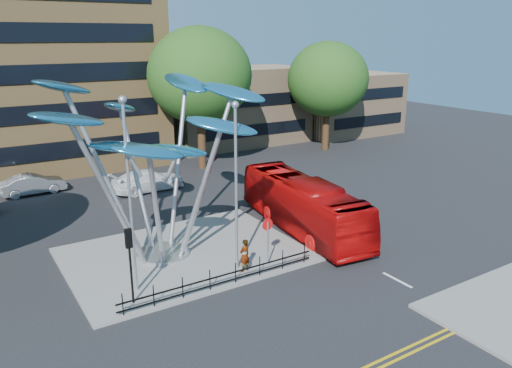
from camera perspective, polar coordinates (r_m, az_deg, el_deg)
ground at (r=22.83m, az=0.59°, el=-12.99°), size 120.00×120.00×0.00m
traffic_island at (r=27.11m, az=-8.17°, el=-7.97°), size 12.00×9.00×0.15m
low_building_near at (r=54.29m, az=-2.39°, el=8.91°), size 15.00×8.00×8.00m
low_building_far at (r=60.98m, az=10.21°, el=9.04°), size 12.00×8.00×7.00m
tree_right at (r=43.11m, az=-6.45°, el=12.21°), size 8.80×8.80×12.11m
tree_far at (r=50.86m, az=8.21°, el=11.76°), size 8.00×8.00×10.81m
leaf_sculpture at (r=25.31m, az=-11.66°, el=6.25°), size 12.72×9.54×9.51m
street_lamp_left at (r=21.94m, az=-14.37°, el=0.42°), size 0.36×0.36×8.80m
street_lamp_right at (r=23.50m, az=-2.31°, el=1.35°), size 0.36×0.36×8.30m
traffic_light_island at (r=21.81m, az=-14.27°, el=-7.33°), size 0.28×0.18×3.42m
no_entry_sign_island at (r=24.92m, az=1.34°, el=-5.70°), size 0.60×0.10×2.45m
pedestrian_railing_front at (r=23.41m, az=-3.79°, el=-10.69°), size 10.00×0.06×1.00m
red_bus at (r=29.92m, az=5.35°, el=-2.36°), size 3.99×11.60×3.16m
pedestrian at (r=24.58m, az=-1.32°, el=-8.16°), size 0.68×0.52×1.66m
parked_car_mid at (r=40.28m, az=-24.14°, el=-0.02°), size 4.56×1.68×1.49m
parked_car_right at (r=38.42m, az=-12.23°, el=0.42°), size 5.72×2.80×1.60m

